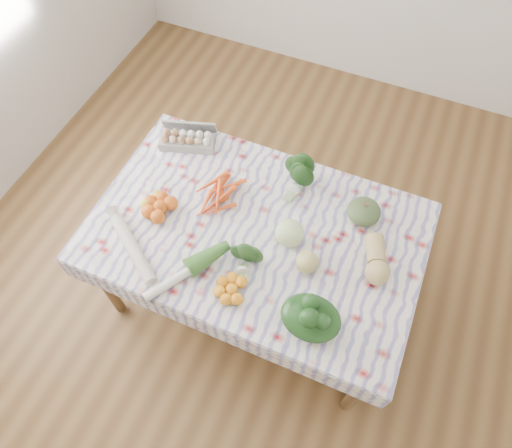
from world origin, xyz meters
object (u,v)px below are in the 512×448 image
at_px(grapefruit, 307,262).
at_px(egg_carton, 187,141).
at_px(dining_table, 256,238).
at_px(butternut_squash, 377,259).
at_px(kabocha_squash, 364,211).
at_px(cabbage, 290,233).

bearing_deg(grapefruit, egg_carton, 152.34).
relative_size(dining_table, butternut_squash, 6.42).
height_order(kabocha_squash, grapefruit, same).
bearing_deg(kabocha_squash, cabbage, -137.22).
relative_size(egg_carton, cabbage, 2.18).
bearing_deg(egg_carton, kabocha_squash, -22.10).
bearing_deg(cabbage, egg_carton, 154.69).
height_order(dining_table, butternut_squash, butternut_squash).
relative_size(butternut_squash, grapefruit, 2.26).
bearing_deg(kabocha_squash, butternut_squash, -61.00).
distance_m(egg_carton, kabocha_squash, 1.05).
xyz_separation_m(egg_carton, cabbage, (0.75, -0.35, 0.03)).
bearing_deg(grapefruit, dining_table, 162.12).
height_order(cabbage, butternut_squash, cabbage).
xyz_separation_m(egg_carton, kabocha_squash, (1.04, -0.08, 0.01)).
distance_m(kabocha_squash, grapefruit, 0.41).
distance_m(dining_table, grapefruit, 0.35).
xyz_separation_m(egg_carton, butternut_squash, (1.18, -0.32, 0.02)).
relative_size(egg_carton, kabocha_squash, 1.81).
bearing_deg(egg_carton, grapefruit, -45.36).
xyz_separation_m(egg_carton, grapefruit, (0.88, -0.46, 0.01)).
height_order(egg_carton, cabbage, cabbage).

